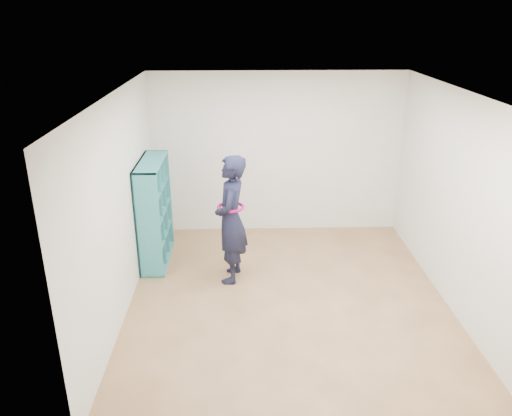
{
  "coord_description": "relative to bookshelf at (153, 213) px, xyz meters",
  "views": [
    {
      "loc": [
        -0.58,
        -5.47,
        3.45
      ],
      "look_at": [
        -0.4,
        0.3,
        1.15
      ],
      "focal_mm": 35.0,
      "sensor_mm": 36.0,
      "label": 1
    }
  ],
  "objects": [
    {
      "name": "floor",
      "position": [
        1.85,
        -1.18,
        -0.73
      ],
      "size": [
        4.5,
        4.5,
        0.0
      ],
      "primitive_type": "plane",
      "color": "brown",
      "rests_on": "ground"
    },
    {
      "name": "ceiling",
      "position": [
        1.85,
        -1.18,
        1.87
      ],
      "size": [
        4.5,
        4.5,
        0.0
      ],
      "primitive_type": "plane",
      "color": "white",
      "rests_on": "wall_back"
    },
    {
      "name": "wall_left",
      "position": [
        -0.15,
        -1.18,
        0.57
      ],
      "size": [
        0.02,
        4.5,
        2.6
      ],
      "primitive_type": "cube",
      "color": "silver",
      "rests_on": "floor"
    },
    {
      "name": "wall_right",
      "position": [
        3.85,
        -1.18,
        0.57
      ],
      "size": [
        0.02,
        4.5,
        2.6
      ],
      "primitive_type": "cube",
      "color": "silver",
      "rests_on": "floor"
    },
    {
      "name": "wall_back",
      "position": [
        1.85,
        1.07,
        0.57
      ],
      "size": [
        4.0,
        0.02,
        2.6
      ],
      "primitive_type": "cube",
      "color": "silver",
      "rests_on": "floor"
    },
    {
      "name": "wall_front",
      "position": [
        1.85,
        -3.43,
        0.57
      ],
      "size": [
        4.0,
        0.02,
        2.6
      ],
      "primitive_type": "cube",
      "color": "silver",
      "rests_on": "floor"
    },
    {
      "name": "bookshelf",
      "position": [
        0.0,
        0.0,
        0.0
      ],
      "size": [
        0.33,
        1.14,
        1.51
      ],
      "color": "teal",
      "rests_on": "floor"
    },
    {
      "name": "person",
      "position": [
        1.13,
        -0.59,
        0.14
      ],
      "size": [
        0.5,
        0.69,
        1.75
      ],
      "rotation": [
        0.0,
        0.0,
        -1.7
      ],
      "color": "black",
      "rests_on": "floor"
    },
    {
      "name": "smartphone",
      "position": [
        0.99,
        -0.5,
        0.26
      ],
      "size": [
        0.02,
        0.1,
        0.13
      ],
      "rotation": [
        0.41,
        0.0,
        0.15
      ],
      "color": "silver",
      "rests_on": "person"
    }
  ]
}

